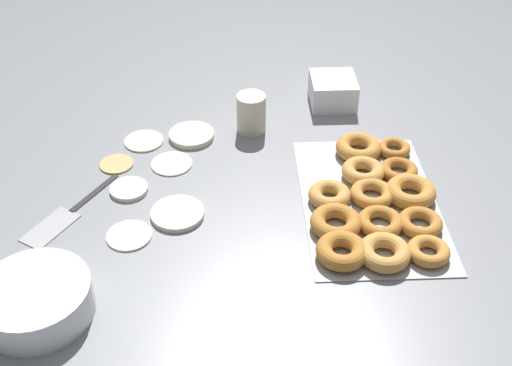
{
  "coord_description": "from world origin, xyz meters",
  "views": [
    {
      "loc": [
        -1.14,
        -0.08,
        0.91
      ],
      "look_at": [
        -0.03,
        -0.13,
        0.04
      ],
      "focal_mm": 45.0,
      "sensor_mm": 36.0,
      "label": 1
    }
  ],
  "objects_px": {
    "pancake_5": "(192,135)",
    "batter_bowl": "(36,300)",
    "pancake_3": "(129,189)",
    "pancake_4": "(144,140)",
    "pancake_2": "(172,163)",
    "paper_cup": "(251,113)",
    "pancake_1": "(178,214)",
    "pancake_6": "(116,163)",
    "pancake_0": "(129,235)",
    "donut_tray": "(373,202)",
    "container_stack": "(333,91)",
    "spatula": "(61,219)"
  },
  "relations": [
    {
      "from": "batter_bowl",
      "to": "pancake_0",
      "type": "bearing_deg",
      "value": -35.31
    },
    {
      "from": "pancake_2",
      "to": "pancake_6",
      "type": "distance_m",
      "value": 0.13
    },
    {
      "from": "pancake_0",
      "to": "pancake_3",
      "type": "bearing_deg",
      "value": 6.49
    },
    {
      "from": "pancake_4",
      "to": "container_stack",
      "type": "distance_m",
      "value": 0.53
    },
    {
      "from": "pancake_3",
      "to": "paper_cup",
      "type": "xyz_separation_m",
      "value": [
        0.24,
        -0.29,
        0.05
      ]
    },
    {
      "from": "pancake_1",
      "to": "donut_tray",
      "type": "height_order",
      "value": "donut_tray"
    },
    {
      "from": "pancake_4",
      "to": "spatula",
      "type": "height_order",
      "value": "pancake_4"
    },
    {
      "from": "pancake_1",
      "to": "spatula",
      "type": "relative_size",
      "value": 0.45
    },
    {
      "from": "pancake_1",
      "to": "paper_cup",
      "type": "bearing_deg",
      "value": -27.49
    },
    {
      "from": "pancake_5",
      "to": "paper_cup",
      "type": "height_order",
      "value": "paper_cup"
    },
    {
      "from": "batter_bowl",
      "to": "donut_tray",
      "type": "bearing_deg",
      "value": -68.04
    },
    {
      "from": "pancake_3",
      "to": "pancake_6",
      "type": "bearing_deg",
      "value": 22.1
    },
    {
      "from": "batter_bowl",
      "to": "container_stack",
      "type": "distance_m",
      "value": 0.96
    },
    {
      "from": "pancake_0",
      "to": "container_stack",
      "type": "bearing_deg",
      "value": -43.69
    },
    {
      "from": "pancake_4",
      "to": "paper_cup",
      "type": "distance_m",
      "value": 0.28
    },
    {
      "from": "pancake_5",
      "to": "batter_bowl",
      "type": "relative_size",
      "value": 0.56
    },
    {
      "from": "paper_cup",
      "to": "spatula",
      "type": "height_order",
      "value": "paper_cup"
    },
    {
      "from": "pancake_3",
      "to": "pancake_5",
      "type": "bearing_deg",
      "value": -32.36
    },
    {
      "from": "pancake_5",
      "to": "pancake_6",
      "type": "distance_m",
      "value": 0.21
    },
    {
      "from": "pancake_6",
      "to": "pancake_0",
      "type": "bearing_deg",
      "value": -167.01
    },
    {
      "from": "pancake_6",
      "to": "container_stack",
      "type": "relative_size",
      "value": 0.63
    },
    {
      "from": "pancake_2",
      "to": "batter_bowl",
      "type": "height_order",
      "value": "batter_bowl"
    },
    {
      "from": "pancake_5",
      "to": "batter_bowl",
      "type": "distance_m",
      "value": 0.62
    },
    {
      "from": "pancake_3",
      "to": "pancake_6",
      "type": "height_order",
      "value": "pancake_3"
    },
    {
      "from": "paper_cup",
      "to": "batter_bowl",
      "type": "bearing_deg",
      "value": 145.27
    },
    {
      "from": "pancake_1",
      "to": "donut_tray",
      "type": "distance_m",
      "value": 0.43
    },
    {
      "from": "pancake_5",
      "to": "donut_tray",
      "type": "relative_size",
      "value": 0.24
    },
    {
      "from": "donut_tray",
      "to": "pancake_6",
      "type": "bearing_deg",
      "value": 72.29
    },
    {
      "from": "pancake_1",
      "to": "batter_bowl",
      "type": "bearing_deg",
      "value": 137.61
    },
    {
      "from": "container_stack",
      "to": "spatula",
      "type": "bearing_deg",
      "value": 125.33
    },
    {
      "from": "pancake_4",
      "to": "pancake_6",
      "type": "height_order",
      "value": "same"
    },
    {
      "from": "pancake_5",
      "to": "container_stack",
      "type": "height_order",
      "value": "container_stack"
    },
    {
      "from": "pancake_1",
      "to": "paper_cup",
      "type": "xyz_separation_m",
      "value": [
        0.33,
        -0.17,
        0.04
      ]
    },
    {
      "from": "container_stack",
      "to": "pancake_1",
      "type": "bearing_deg",
      "value": 138.9
    },
    {
      "from": "paper_cup",
      "to": "pancake_1",
      "type": "bearing_deg",
      "value": 152.51
    },
    {
      "from": "donut_tray",
      "to": "paper_cup",
      "type": "distance_m",
      "value": 0.41
    },
    {
      "from": "paper_cup",
      "to": "container_stack",
      "type": "bearing_deg",
      "value": -60.88
    },
    {
      "from": "pancake_4",
      "to": "batter_bowl",
      "type": "distance_m",
      "value": 0.57
    },
    {
      "from": "pancake_1",
      "to": "pancake_6",
      "type": "height_order",
      "value": "pancake_1"
    },
    {
      "from": "pancake_6",
      "to": "paper_cup",
      "type": "xyz_separation_m",
      "value": [
        0.14,
        -0.33,
        0.05
      ]
    },
    {
      "from": "pancake_0",
      "to": "container_stack",
      "type": "relative_size",
      "value": 0.75
    },
    {
      "from": "container_stack",
      "to": "spatula",
      "type": "distance_m",
      "value": 0.8
    },
    {
      "from": "pancake_2",
      "to": "pancake_4",
      "type": "distance_m",
      "value": 0.13
    },
    {
      "from": "pancake_1",
      "to": "pancake_5",
      "type": "distance_m",
      "value": 0.3
    },
    {
      "from": "pancake_3",
      "to": "container_stack",
      "type": "relative_size",
      "value": 0.68
    },
    {
      "from": "batter_bowl",
      "to": "container_stack",
      "type": "relative_size",
      "value": 1.61
    },
    {
      "from": "pancake_3",
      "to": "pancake_4",
      "type": "distance_m",
      "value": 0.2
    },
    {
      "from": "pancake_4",
      "to": "paper_cup",
      "type": "relative_size",
      "value": 0.97
    },
    {
      "from": "pancake_5",
      "to": "batter_bowl",
      "type": "height_order",
      "value": "batter_bowl"
    },
    {
      "from": "batter_bowl",
      "to": "container_stack",
      "type": "height_order",
      "value": "container_stack"
    }
  ]
}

